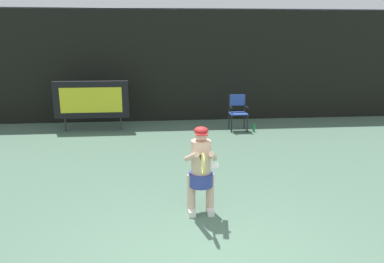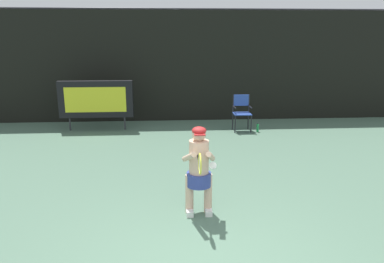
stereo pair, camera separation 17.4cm
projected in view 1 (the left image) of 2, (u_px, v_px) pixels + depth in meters
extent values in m
cube|color=black|center=(175.00, 67.00, 12.14)|extent=(18.00, 0.12, 3.60)
cylinder|color=#38383D|center=(174.00, 9.00, 11.68)|extent=(18.00, 0.05, 0.05)
cube|color=black|center=(92.00, 100.00, 10.95)|extent=(2.20, 0.20, 1.10)
cube|color=gold|center=(91.00, 100.00, 10.85)|extent=(1.80, 0.01, 0.75)
cylinder|color=#2D2D33|center=(65.00, 125.00, 11.06)|extent=(0.05, 0.05, 0.40)
cylinder|color=#2D2D33|center=(121.00, 123.00, 11.21)|extent=(0.05, 0.05, 0.40)
cylinder|color=black|center=(232.00, 124.00, 10.88)|extent=(0.04, 0.04, 0.52)
cylinder|color=black|center=(247.00, 124.00, 10.92)|extent=(0.04, 0.04, 0.52)
cylinder|color=black|center=(229.00, 121.00, 11.27)|extent=(0.04, 0.04, 0.52)
cylinder|color=black|center=(244.00, 121.00, 11.31)|extent=(0.04, 0.04, 0.52)
cube|color=#2D499F|center=(238.00, 113.00, 11.03)|extent=(0.52, 0.44, 0.03)
cylinder|color=black|center=(229.00, 104.00, 11.13)|extent=(0.04, 0.04, 0.56)
cylinder|color=black|center=(245.00, 103.00, 11.18)|extent=(0.04, 0.04, 0.56)
cube|color=#2D499F|center=(237.00, 100.00, 11.13)|extent=(0.48, 0.02, 0.34)
cylinder|color=black|center=(231.00, 107.00, 10.95)|extent=(0.04, 0.44, 0.04)
cylinder|color=black|center=(246.00, 107.00, 11.00)|extent=(0.04, 0.44, 0.04)
cylinder|color=#1E8743|center=(254.00, 128.00, 11.04)|extent=(0.07, 0.07, 0.24)
cylinder|color=black|center=(254.00, 123.00, 11.00)|extent=(0.03, 0.03, 0.03)
cube|color=white|center=(192.00, 211.00, 5.91)|extent=(0.11, 0.26, 0.09)
cube|color=white|center=(210.00, 211.00, 5.94)|extent=(0.11, 0.26, 0.09)
cylinder|color=#DBB293|center=(191.00, 194.00, 5.89)|extent=(0.13, 0.13, 0.65)
cylinder|color=#DBB293|center=(210.00, 193.00, 5.91)|extent=(0.13, 0.13, 0.65)
cylinder|color=#303E8B|center=(201.00, 179.00, 5.84)|extent=(0.39, 0.39, 0.22)
cylinder|color=#DBB293|center=(201.00, 158.00, 5.75)|extent=(0.31, 0.31, 0.56)
sphere|color=#DBB293|center=(201.00, 134.00, 5.65)|extent=(0.22, 0.22, 0.22)
ellipsoid|color=#B22323|center=(201.00, 131.00, 5.64)|extent=(0.22, 0.22, 0.12)
cube|color=#B22323|center=(202.00, 134.00, 5.55)|extent=(0.17, 0.12, 0.02)
cylinder|color=#DBB293|center=(191.00, 157.00, 5.55)|extent=(0.21, 0.51, 0.30)
cylinder|color=#DBB293|center=(213.00, 156.00, 5.58)|extent=(0.21, 0.51, 0.30)
cylinder|color=white|center=(215.00, 165.00, 5.50)|extent=(0.13, 0.11, 0.12)
cylinder|color=black|center=(201.00, 157.00, 5.52)|extent=(0.03, 0.28, 0.03)
torus|color=yellow|center=(203.00, 164.00, 5.23)|extent=(0.02, 0.31, 0.31)
ellipsoid|color=silver|center=(203.00, 164.00, 5.23)|extent=(0.01, 0.26, 0.26)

